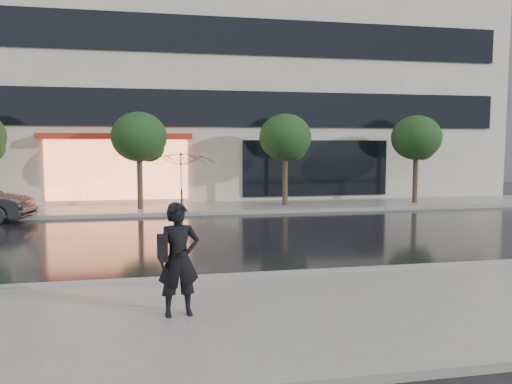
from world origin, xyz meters
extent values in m
plane|color=black|center=(0.00, 0.00, 0.00)|extent=(120.00, 120.00, 0.00)
cube|color=slate|center=(0.00, -3.25, 0.06)|extent=(60.00, 4.50, 0.12)
cube|color=slate|center=(0.00, 10.25, 0.06)|extent=(60.00, 3.50, 0.12)
cube|color=gray|center=(0.00, -1.00, 0.07)|extent=(60.00, 0.25, 0.14)
cube|color=gray|center=(0.00, 8.50, 0.07)|extent=(60.00, 0.25, 0.14)
cube|color=beige|center=(0.00, 18.00, 9.00)|extent=(30.00, 12.00, 18.00)
cube|color=black|center=(0.00, 11.94, 4.30)|extent=(28.00, 0.12, 1.60)
cube|color=black|center=(0.00, 11.94, 7.50)|extent=(28.00, 0.12, 1.60)
cube|color=#FF8C59|center=(-4.00, 11.92, 1.60)|extent=(6.00, 0.10, 2.60)
cube|color=#B0271B|center=(-4.00, 11.59, 3.05)|extent=(6.40, 0.70, 0.25)
cube|color=black|center=(5.00, 11.94, 1.60)|extent=(7.00, 0.10, 2.60)
cube|color=#4C4C54|center=(26.00, 28.00, 8.00)|extent=(12.00, 12.00, 16.00)
cylinder|color=#33261C|center=(-3.00, 10.00, 1.10)|extent=(0.22, 0.22, 2.20)
ellipsoid|color=black|center=(-3.00, 10.00, 3.00)|extent=(2.20, 2.20, 1.98)
sphere|color=black|center=(-2.60, 10.20, 2.60)|extent=(1.20, 1.20, 1.20)
cylinder|color=#33261C|center=(3.00, 10.00, 1.10)|extent=(0.22, 0.22, 2.20)
ellipsoid|color=black|center=(3.00, 10.00, 3.00)|extent=(2.20, 2.20, 1.98)
sphere|color=black|center=(3.40, 10.20, 2.60)|extent=(1.20, 1.20, 1.20)
cylinder|color=#33261C|center=(9.00, 10.00, 1.10)|extent=(0.22, 0.22, 2.20)
ellipsoid|color=black|center=(9.00, 10.00, 3.00)|extent=(2.20, 2.20, 1.98)
sphere|color=black|center=(9.40, 10.20, 2.60)|extent=(1.20, 1.20, 1.20)
imported|color=black|center=(-1.99, -3.11, 0.97)|extent=(0.67, 0.49, 1.69)
imported|color=#3E0B11|center=(-1.93, -3.10, 2.11)|extent=(1.16, 1.17, 0.93)
cylinder|color=black|center=(-1.93, -3.10, 1.59)|extent=(0.02, 0.02, 0.85)
cube|color=black|center=(-2.22, -3.20, 1.17)|extent=(0.16, 0.33, 0.36)
camera|label=1|loc=(-2.26, -10.45, 2.65)|focal=35.00mm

